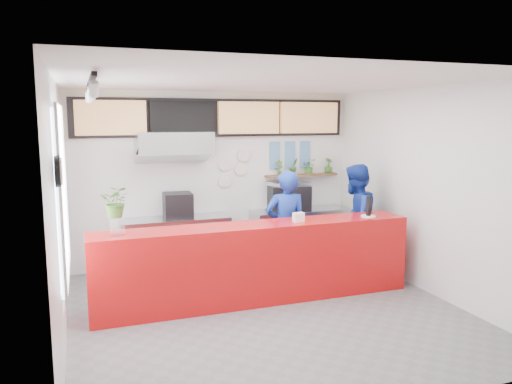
{
  "coord_description": "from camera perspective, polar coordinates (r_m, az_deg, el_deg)",
  "views": [
    {
      "loc": [
        -2.27,
        -5.93,
        2.55
      ],
      "look_at": [
        0.1,
        0.7,
        1.5
      ],
      "focal_mm": 35.0,
      "sensor_mm": 36.0,
      "label": 1
    }
  ],
  "objects": [
    {
      "name": "extraction_hood",
      "position": [
        8.22,
        -9.39,
        5.58
      ],
      "size": [
        1.2,
        0.7,
        0.35
      ],
      "primitive_type": "cube",
      "color": "#B2B5BA",
      "rests_on": "ceiling"
    },
    {
      "name": "herb_a",
      "position": [
        9.05,
        2.67,
        2.82
      ],
      "size": [
        0.16,
        0.12,
        0.28
      ],
      "primitive_type": "imported",
      "rotation": [
        0.0,
        0.0,
        -0.14
      ],
      "color": "#3C6F26",
      "rests_on": "herb_shelf"
    },
    {
      "name": "photo_frame_a",
      "position": [
        9.08,
        2.17,
        5.0
      ],
      "size": [
        0.2,
        0.02,
        0.25
      ],
      "primitive_type": "cube",
      "color": "#598CBF",
      "rests_on": "wall_back"
    },
    {
      "name": "staff_right",
      "position": [
        8.28,
        11.2,
        -3.13
      ],
      "size": [
        1.12,
        1.06,
        1.81
      ],
      "primitive_type": "imported",
      "rotation": [
        0.0,
        0.0,
        3.74
      ],
      "color": "#163498",
      "rests_on": "ground"
    },
    {
      "name": "dec_plate_c",
      "position": [
        8.81,
        -3.57,
        1.3
      ],
      "size": [
        0.24,
        0.03,
        0.24
      ],
      "primitive_type": "cylinder",
      "rotation": [
        1.57,
        0.0,
        0.0
      ],
      "color": "silver",
      "rests_on": "wall_back"
    },
    {
      "name": "glass_vase",
      "position": [
        6.47,
        -15.58,
        -3.73
      ],
      "size": [
        0.22,
        0.22,
        0.23
      ],
      "primitive_type": "cylinder",
      "rotation": [
        0.0,
        0.0,
        0.16
      ],
      "color": "white",
      "rests_on": "service_counter"
    },
    {
      "name": "wall_clock_face",
      "position": [
        5.06,
        -21.38,
        2.21
      ],
      "size": [
        0.02,
        0.26,
        0.26
      ],
      "primitive_type": "cylinder",
      "rotation": [
        0.0,
        1.57,
        0.0
      ],
      "color": "white",
      "rests_on": "wall_left"
    },
    {
      "name": "soffit",
      "position": [
        8.69,
        -4.58,
        8.45
      ],
      "size": [
        4.8,
        0.04,
        0.65
      ],
      "primitive_type": "cube",
      "color": "black",
      "rests_on": "wall_back"
    },
    {
      "name": "herb_c",
      "position": [
        9.3,
        6.12,
        2.95
      ],
      "size": [
        0.32,
        0.3,
        0.28
      ],
      "primitive_type": "imported",
      "rotation": [
        0.0,
        0.0,
        -0.4
      ],
      "color": "#3C6F26",
      "rests_on": "herb_shelf"
    },
    {
      "name": "ceiling",
      "position": [
        6.37,
        1.31,
        12.53
      ],
      "size": [
        5.0,
        5.0,
        0.0
      ],
      "primitive_type": "plane",
      "rotation": [
        3.14,
        0.0,
        0.0
      ],
      "color": "silver"
    },
    {
      "name": "menu_board_far_right",
      "position": [
        9.23,
        6.09,
        8.44
      ],
      "size": [
        1.1,
        0.1,
        0.55
      ],
      "primitive_type": "cube",
      "color": "tan",
      "rests_on": "wall_back"
    },
    {
      "name": "dec_plate_d",
      "position": [
        8.87,
        -1.42,
        4.28
      ],
      "size": [
        0.24,
        0.03,
        0.24
      ],
      "primitive_type": "cylinder",
      "rotation": [
        1.57,
        0.0,
        0.0
      ],
      "color": "silver",
      "rests_on": "wall_back"
    },
    {
      "name": "photo_frame_f",
      "position": [
        9.34,
        5.58,
        3.53
      ],
      "size": [
        0.2,
        0.02,
        0.25
      ],
      "primitive_type": "cube",
      "color": "#598CBF",
      "rests_on": "wall_back"
    },
    {
      "name": "photo_frame_e",
      "position": [
        9.21,
        3.89,
        3.48
      ],
      "size": [
        0.2,
        0.02,
        0.25
      ],
      "primitive_type": "cube",
      "color": "#598CBF",
      "rests_on": "wall_back"
    },
    {
      "name": "napkin_holder",
      "position": [
        7.04,
        4.88,
        -2.89
      ],
      "size": [
        0.16,
        0.11,
        0.13
      ],
      "primitive_type": "cube",
      "rotation": [
        0.0,
        0.0,
        0.11
      ],
      "color": "white",
      "rests_on": "service_counter"
    },
    {
      "name": "floor",
      "position": [
        6.85,
        1.22,
        -13.39
      ],
      "size": [
        5.0,
        5.0,
        0.0
      ],
      "primitive_type": "plane",
      "color": "slate",
      "rests_on": "ground"
    },
    {
      "name": "espresso_tray",
      "position": [
        8.95,
        3.81,
        0.96
      ],
      "size": [
        0.74,
        0.57,
        0.06
      ],
      "primitive_type": "cube",
      "rotation": [
        0.0,
        0.0,
        0.15
      ],
      "color": "silver",
      "rests_on": "espresso_machine"
    },
    {
      "name": "herb_b",
      "position": [
        9.17,
        4.33,
        2.95
      ],
      "size": [
        0.2,
        0.17,
        0.3
      ],
      "primitive_type": "imported",
      "rotation": [
        0.0,
        0.0,
        0.27
      ],
      "color": "#3C6F26",
      "rests_on": "herb_shelf"
    },
    {
      "name": "staff_center",
      "position": [
        7.67,
        3.44,
        -4.1
      ],
      "size": [
        0.7,
        0.51,
        1.77
      ],
      "primitive_type": "imported",
      "rotation": [
        0.0,
        0.0,
        3.0
      ],
      "color": "#163498",
      "rests_on": "ground"
    },
    {
      "name": "window_pane",
      "position": [
        6.29,
        -21.29,
        0.13
      ],
      "size": [
        0.04,
        2.2,
        1.9
      ],
      "primitive_type": "cube",
      "color": "silver",
      "rests_on": "wall_left"
    },
    {
      "name": "panini_oven",
      "position": [
        8.4,
        -8.92,
        -1.51
      ],
      "size": [
        0.48,
        0.48,
        0.41
      ],
      "primitive_type": "cube",
      "rotation": [
        0.0,
        0.0,
        -0.05
      ],
      "color": "black",
      "rests_on": "prep_bench"
    },
    {
      "name": "hood_lip",
      "position": [
        8.24,
        -9.36,
        4.19
      ],
      "size": [
        1.2,
        0.69,
        0.31
      ],
      "primitive_type": "cube",
      "rotation": [
        -0.35,
        0.0,
        0.0
      ],
      "color": "#B2B5BA",
      "rests_on": "ceiling"
    },
    {
      "name": "photo_frame_d",
      "position": [
        9.1,
        2.16,
        3.43
      ],
      "size": [
        0.2,
        0.02,
        0.25
      ],
      "primitive_type": "cube",
      "color": "#598CBF",
      "rests_on": "wall_back"
    },
    {
      "name": "basil_vase",
      "position": [
        6.41,
        -15.68,
        -1.09
      ],
      "size": [
        0.43,
        0.4,
        0.4
      ],
      "primitive_type": "imported",
      "rotation": [
        0.0,
        0.0,
        -0.3
      ],
      "color": "#3C6F26",
      "rests_on": "glass_vase"
    },
    {
      "name": "wall_left",
      "position": [
        6.03,
        -21.54,
        -2.16
      ],
      "size": [
        0.0,
        5.0,
        5.0
      ],
      "primitive_type": "plane",
      "rotation": [
        1.57,
        0.0,
        1.57
      ],
      "color": "white",
      "rests_on": "ground"
    },
    {
      "name": "herb_shelf",
      "position": [
        9.25,
        5.21,
        1.93
      ],
      "size": [
        1.4,
        0.18,
        0.04
      ],
      "primitive_type": "cube",
      "color": "brown",
      "rests_on": "wall_back"
    },
    {
      "name": "photo_frame_c",
      "position": [
        9.32,
        5.6,
        5.06
      ],
      "size": [
        0.2,
        0.02,
        0.25
      ],
      "primitive_type": "cube",
      "color": "#598CBF",
      "rests_on": "wall_back"
    },
    {
      "name": "espresso_machine",
      "position": [
        8.98,
        3.79,
        -0.65
      ],
      "size": [
        0.78,
        0.61,
        0.45
      ],
      "primitive_type": "cube",
      "rotation": [
        0.0,
        0.0,
        -0.16
      ],
      "color": "black",
      "rests_on": "right_bench"
    },
    {
      "name": "service_counter",
      "position": [
        7.02,
        0.06,
        -8.08
      ],
      "size": [
        4.5,
        0.6,
        1.1
      ],
      "primitive_type": "cube",
      "color": "red",
      "rests_on": "ground"
    },
    {
      "name": "pepper_mill",
      "position": [
        7.54,
        12.75,
        -1.55
      ],
      "size": [
        0.08,
        0.08,
        0.3
      ],
      "primitive_type": "cylinder",
      "rotation": [
        0.0,
        0.0,
        0.1
      ],
      "color": "black",
      "rests_on": "white_plate"
    },
    {
      "name": "prep_bench",
      "position": [
        8.53,
        -9.18,
        -5.89
      ],
      "size": [
        1.8,
        0.6,
        0.9
      ],
      "primitive_type": "cube",
      "color": "#B2B5BA",
      "rests_on": "ground"
    },
    {
      "name": "menu_board_far_left",
      "position": [
        8.33,
        -16.26,
        8.15
      ],
      "size": [
        1.1,
        0.1,
        0.55
      ],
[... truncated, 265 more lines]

